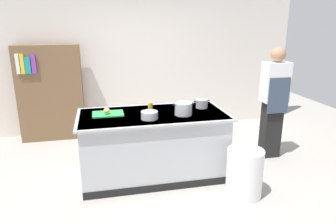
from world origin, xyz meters
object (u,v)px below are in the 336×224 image
object	(u,v)px
onion	(107,111)
sauce_pan	(202,104)
mixing_bowl	(149,115)
bookshelf	(51,93)
stock_pot	(183,109)
trash_bin	(244,173)
person_chef	(274,101)
juice_cup	(151,106)

from	to	relation	value
onion	sauce_pan	world-z (taller)	sauce_pan
mixing_bowl	sauce_pan	bearing A→B (deg)	23.27
sauce_pan	mixing_bowl	size ratio (longest dim) A/B	1.10
bookshelf	stock_pot	bearing A→B (deg)	-45.30
trash_bin	person_chef	xyz separation A→B (m)	(0.93, 1.00, 0.61)
sauce_pan	trash_bin	bearing A→B (deg)	-73.50
juice_cup	trash_bin	world-z (taller)	juice_cup
mixing_bowl	person_chef	size ratio (longest dim) A/B	0.12
onion	juice_cup	world-z (taller)	onion
person_chef	bookshelf	world-z (taller)	person_chef
person_chef	bookshelf	xyz separation A→B (m)	(-3.45, 1.56, -0.06)
stock_pot	juice_cup	bearing A→B (deg)	137.46
mixing_bowl	person_chef	bearing A→B (deg)	12.55
stock_pot	bookshelf	distance (m)	2.72
stock_pot	mixing_bowl	world-z (taller)	stock_pot
onion	sauce_pan	bearing A→B (deg)	3.74
stock_pot	bookshelf	world-z (taller)	bookshelf
sauce_pan	bookshelf	xyz separation A→B (m)	(-2.26, 1.66, -0.11)
mixing_bowl	onion	bearing A→B (deg)	153.34
mixing_bowl	person_chef	xyz separation A→B (m)	(2.00, 0.44, -0.04)
person_chef	juice_cup	bearing A→B (deg)	75.58
sauce_pan	bookshelf	world-z (taller)	bookshelf
mixing_bowl	bookshelf	size ratio (longest dim) A/B	0.12
stock_pot	sauce_pan	world-z (taller)	stock_pot
onion	juice_cup	xyz separation A→B (m)	(0.60, 0.16, -0.01)
trash_bin	bookshelf	xyz separation A→B (m)	(-2.52, 2.56, 0.55)
trash_bin	onion	bearing A→B (deg)	152.96
juice_cup	onion	bearing A→B (deg)	-164.90
sauce_pan	person_chef	bearing A→B (deg)	4.70
stock_pot	sauce_pan	size ratio (longest dim) A/B	1.25
onion	stock_pot	xyz separation A→B (m)	(0.98, -0.18, 0.02)
onion	trash_bin	xyz separation A→B (m)	(1.59, -0.81, -0.66)
stock_pot	mixing_bowl	size ratio (longest dim) A/B	1.38
trash_bin	person_chef	distance (m)	1.49
mixing_bowl	person_chef	world-z (taller)	person_chef
bookshelf	mixing_bowl	bearing A→B (deg)	-54.18
onion	trash_bin	distance (m)	1.90
person_chef	trash_bin	bearing A→B (deg)	122.00
mixing_bowl	bookshelf	bearing A→B (deg)	125.82
sauce_pan	mixing_bowl	distance (m)	0.88
onion	mixing_bowl	size ratio (longest dim) A/B	0.41
juice_cup	trash_bin	size ratio (longest dim) A/B	0.16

